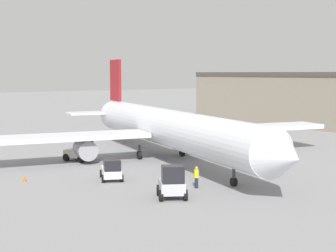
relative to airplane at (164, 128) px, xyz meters
name	(u,v)px	position (x,y,z in m)	size (l,w,h in m)	color
ground_plane	(168,160)	(0.95, -0.20, -3.38)	(400.00, 400.00, 0.00)	gray
airplane	(164,128)	(0.00, 0.00, 0.00)	(44.54, 40.69, 10.95)	silver
ground_crew_worker	(196,177)	(12.92, -5.90, -2.44)	(0.39, 0.39, 1.76)	#1E2338
baggage_tug	(80,151)	(-4.02, -7.89, -2.36)	(3.28, 2.77, 2.22)	beige
belt_loader_truck	(172,183)	(14.63, -9.54, -2.21)	(3.21, 3.02, 2.54)	#B2B2B7
pushback_tug	(112,170)	(6.32, -9.95, -2.49)	(3.64, 2.87, 1.90)	silver
safety_cone_near	(25,179)	(2.62, -16.25, -3.10)	(0.36, 0.36, 0.55)	#EF590F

